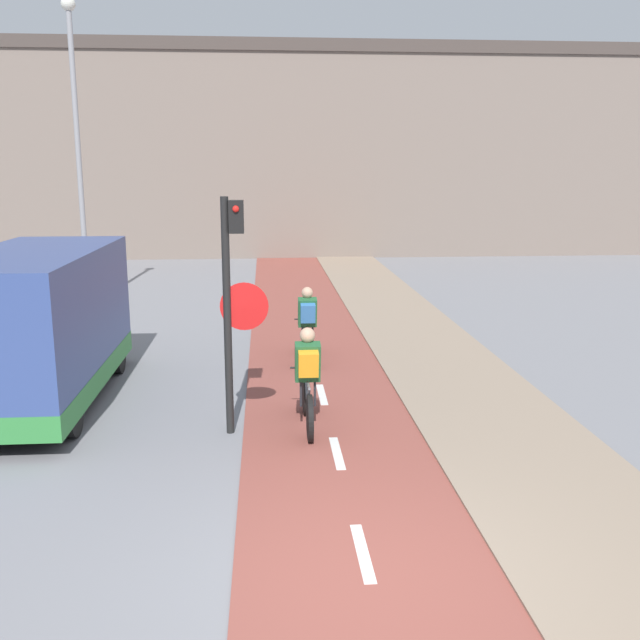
# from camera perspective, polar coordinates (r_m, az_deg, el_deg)

# --- Properties ---
(ground_plane) EXTENTS (120.00, 120.00, 0.00)m
(ground_plane) POSITION_cam_1_polar(r_m,az_deg,el_deg) (6.92, 4.02, -20.27)
(ground_plane) COLOR gray
(bike_lane) EXTENTS (2.51, 60.00, 0.02)m
(bike_lane) POSITION_cam_1_polar(r_m,az_deg,el_deg) (6.92, 4.02, -20.18)
(bike_lane) COLOR brown
(bike_lane) RESTS_ON ground_plane
(sidewalk_strip) EXTENTS (2.40, 60.00, 0.05)m
(sidewalk_strip) POSITION_cam_1_polar(r_m,az_deg,el_deg) (7.63, 23.56, -17.82)
(sidewalk_strip) COLOR gray
(sidewalk_strip) RESTS_ON ground_plane
(building_row_background) EXTENTS (60.00, 5.20, 8.80)m
(building_row_background) POSITION_cam_1_polar(r_m,az_deg,el_deg) (32.50, -2.90, 13.24)
(building_row_background) COLOR slate
(building_row_background) RESTS_ON ground_plane
(traffic_light_pole) EXTENTS (0.67, 0.25, 3.33)m
(traffic_light_pole) POSITION_cam_1_polar(r_m,az_deg,el_deg) (9.85, -7.00, 2.34)
(traffic_light_pole) COLOR black
(traffic_light_pole) RESTS_ON ground_plane
(street_lamp_far) EXTENTS (0.36, 0.36, 7.94)m
(street_lamp_far) POSITION_cam_1_polar(r_m,az_deg,el_deg) (20.20, -18.90, 14.39)
(street_lamp_far) COLOR gray
(street_lamp_far) RESTS_ON ground_plane
(cyclist_near) EXTENTS (0.46, 1.77, 1.50)m
(cyclist_near) POSITION_cam_1_polar(r_m,az_deg,el_deg) (10.24, -1.00, -4.93)
(cyclist_near) COLOR black
(cyclist_near) RESTS_ON ground_plane
(cyclist_far) EXTENTS (0.46, 1.69, 1.47)m
(cyclist_far) POSITION_cam_1_polar(r_m,az_deg,el_deg) (13.86, -1.02, -0.46)
(cyclist_far) COLOR black
(cyclist_far) RESTS_ON ground_plane
(van) EXTENTS (1.96, 4.96, 2.45)m
(van) POSITION_cam_1_polar(r_m,az_deg,el_deg) (12.15, -21.65, -0.68)
(van) COLOR #334784
(van) RESTS_ON ground_plane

